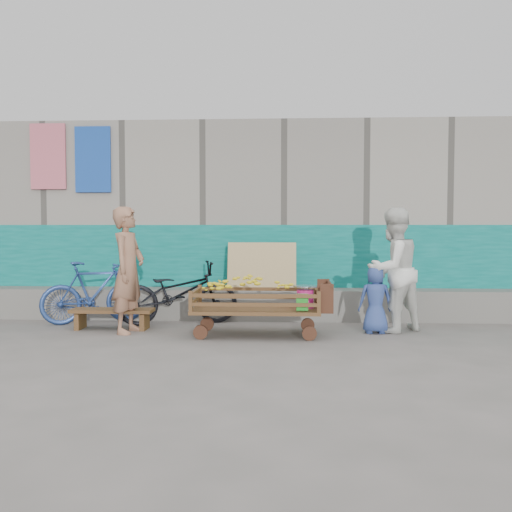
# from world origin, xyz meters

# --- Properties ---
(ground) EXTENTS (80.00, 80.00, 0.00)m
(ground) POSITION_xyz_m (0.00, 0.00, 0.00)
(ground) COLOR #5E5B56
(ground) RESTS_ON ground
(building_wall) EXTENTS (12.00, 3.50, 3.00)m
(building_wall) POSITION_xyz_m (-0.00, 4.05, 1.47)
(building_wall) COLOR gray
(building_wall) RESTS_ON ground
(banana_cart) EXTENTS (1.74, 0.80, 0.74)m
(banana_cart) POSITION_xyz_m (0.25, 1.08, 0.50)
(banana_cart) COLOR #553D19
(banana_cart) RESTS_ON ground
(bench) EXTENTS (1.10, 0.33, 0.27)m
(bench) POSITION_xyz_m (-1.67, 1.41, 0.20)
(bench) COLOR #553D19
(bench) RESTS_ON ground
(vendor_man) EXTENTS (0.48, 0.65, 1.63)m
(vendor_man) POSITION_xyz_m (-1.38, 1.18, 0.82)
(vendor_man) COLOR #9C6B50
(vendor_man) RESTS_ON ground
(woman) EXTENTS (1.00, 0.95, 1.63)m
(woman) POSITION_xyz_m (2.05, 1.44, 0.81)
(woman) COLOR white
(woman) RESTS_ON ground
(child) EXTENTS (0.44, 0.30, 0.88)m
(child) POSITION_xyz_m (1.81, 1.31, 0.44)
(child) COLOR #31488E
(child) RESTS_ON ground
(bicycle_dark) EXTENTS (1.78, 1.03, 0.89)m
(bicycle_dark) POSITION_xyz_m (-0.87, 1.85, 0.44)
(bicycle_dark) COLOR black
(bicycle_dark) RESTS_ON ground
(bicycle_blue) EXTENTS (1.51, 0.99, 0.88)m
(bicycle_blue) POSITION_xyz_m (-2.07, 1.85, 0.44)
(bicycle_blue) COLOR navy
(bicycle_blue) RESTS_ON ground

